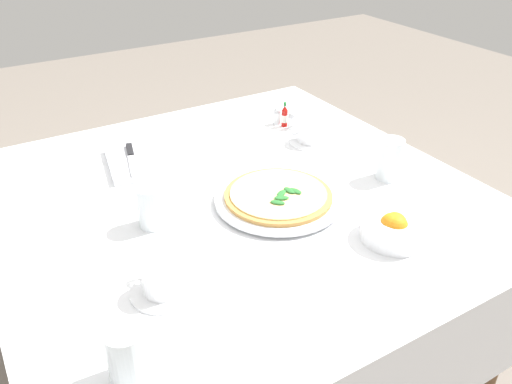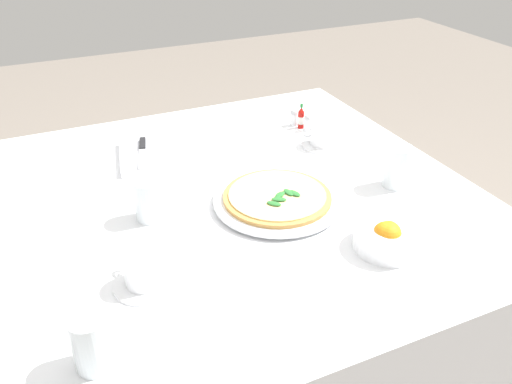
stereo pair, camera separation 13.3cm
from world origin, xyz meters
The scene contains 15 objects.
ground_plane centered at (0.00, 0.00, 0.00)m, with size 8.00×8.00×0.00m, color slate.
dining_table centered at (0.00, 0.00, 0.61)m, with size 1.20×1.20×0.73m.
pizza_plate centered at (0.09, 0.07, 0.74)m, with size 0.32×0.32×0.02m.
pizza centered at (0.09, 0.07, 0.76)m, with size 0.27×0.27×0.02m.
coffee_cup_back_corner centered at (-0.15, 0.35, 0.76)m, with size 0.13×0.13×0.06m.
coffee_cup_left_edge centered at (0.25, -0.30, 0.76)m, with size 0.13×0.13×0.07m.
water_glass_center_back centered at (0.14, 0.40, 0.78)m, with size 0.07×0.07×0.11m.
water_glass_far_left centered at (0.02, -0.23, 0.78)m, with size 0.07×0.07×0.10m.
water_glass_near_left centered at (0.42, -0.43, 0.78)m, with size 0.07×0.07×0.11m.
napkin_folded centered at (-0.29, -0.17, 0.74)m, with size 0.24×0.17×0.02m.
dinner_knife centered at (-0.29, -0.17, 0.76)m, with size 0.19×0.07×0.01m.
citrus_bowl centered at (0.35, 0.22, 0.76)m, with size 0.15×0.15×0.06m.
hot_sauce_bottle centered at (-0.30, 0.35, 0.77)m, with size 0.02×0.02×0.08m.
salt_shaker centered at (-0.27, 0.36, 0.76)m, with size 0.03×0.03×0.06m.
pepper_shaker centered at (-0.33, 0.34, 0.76)m, with size 0.03×0.03×0.06m.
Camera 2 is at (1.09, -0.43, 1.44)m, focal length 36.90 mm.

